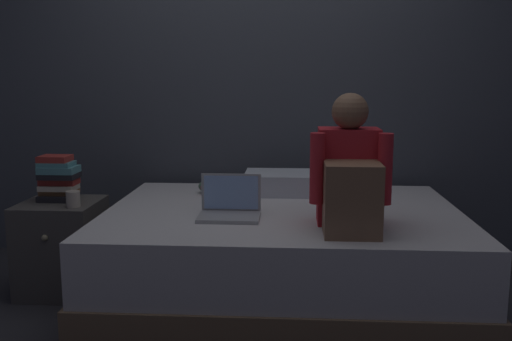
% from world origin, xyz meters
% --- Properties ---
extents(ground_plane, '(8.00, 8.00, 0.00)m').
position_xyz_m(ground_plane, '(0.00, 0.00, 0.00)').
color(ground_plane, '#2D2D33').
extents(wall_back, '(5.60, 0.10, 2.70)m').
position_xyz_m(wall_back, '(0.00, 1.20, 1.35)').
color(wall_back, '#424751').
rests_on(wall_back, ground_plane).
extents(bed, '(2.00, 1.50, 0.53)m').
position_xyz_m(bed, '(0.20, 0.30, 0.26)').
color(bed, '#7A6047').
rests_on(bed, ground_plane).
extents(nightstand, '(0.44, 0.46, 0.54)m').
position_xyz_m(nightstand, '(-1.10, 0.34, 0.27)').
color(nightstand, '#474442').
rests_on(nightstand, ground_plane).
extents(person_sitting, '(0.39, 0.44, 0.65)m').
position_xyz_m(person_sitting, '(0.53, -0.07, 0.78)').
color(person_sitting, '#B21E28').
rests_on(person_sitting, bed).
extents(laptop, '(0.32, 0.23, 0.22)m').
position_xyz_m(laptop, '(-0.08, 0.10, 0.59)').
color(laptop, '#9EA0A5').
rests_on(laptop, bed).
extents(pillow, '(0.56, 0.36, 0.13)m').
position_xyz_m(pillow, '(0.23, 0.75, 0.60)').
color(pillow, silver).
rests_on(pillow, bed).
extents(book_stack, '(0.22, 0.16, 0.27)m').
position_xyz_m(book_stack, '(-1.12, 0.38, 0.68)').
color(book_stack, black).
rests_on(book_stack, nightstand).
extents(mug, '(0.08, 0.08, 0.09)m').
position_xyz_m(mug, '(-0.97, 0.22, 0.59)').
color(mug, '#BCB2A3').
rests_on(mug, nightstand).
extents(clothes_pile, '(0.23, 0.20, 0.09)m').
position_xyz_m(clothes_pile, '(-0.24, 0.70, 0.58)').
color(clothes_pile, '#8E3D47').
rests_on(clothes_pile, bed).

